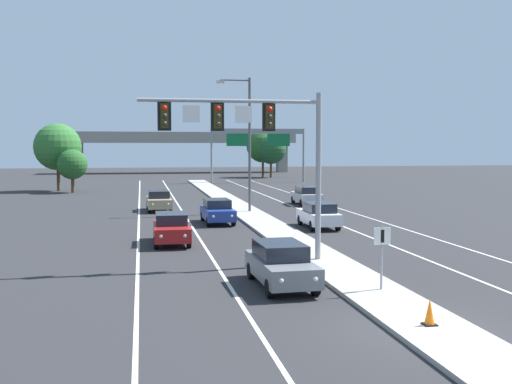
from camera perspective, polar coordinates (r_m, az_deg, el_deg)
ground_plane at (r=17.95m, az=15.96°, el=-12.28°), size 260.00×260.00×0.00m
median_island at (r=34.61m, az=2.47°, el=-3.99°), size 2.40×110.00×0.15m
lane_stripe_oncoming_center at (r=40.78m, az=-6.24°, el=-2.85°), size 0.14×100.00×0.01m
lane_stripe_receding_center at (r=42.54m, az=6.50°, el=-2.55°), size 0.14×100.00×0.01m
edge_stripe_left at (r=40.67m, az=-10.88°, el=-2.92°), size 0.14×100.00×0.01m
edge_stripe_right at (r=43.63m, az=10.65°, el=-2.43°), size 0.14×100.00×0.01m
overhead_signal_mast at (r=25.86m, az=0.02°, el=5.28°), size 7.79×0.44×7.20m
median_sign_post at (r=21.44m, az=11.67°, el=-5.14°), size 0.60×0.10×2.20m
street_lamp_median at (r=45.96m, az=-0.87°, el=5.22°), size 2.58×0.28×10.00m
car_oncoming_grey at (r=22.23m, az=2.35°, el=-6.73°), size 1.93×4.51×1.58m
car_oncoming_red at (r=32.10m, az=-7.91°, el=-3.34°), size 1.86×4.49×1.58m
car_oncoming_blue at (r=40.15m, az=-3.62°, el=-1.77°), size 1.90×4.50×1.58m
car_oncoming_tan at (r=48.34m, az=-9.06°, el=-0.78°), size 1.91×4.50×1.58m
car_receding_white at (r=38.05m, az=5.87°, el=-2.12°), size 1.90×4.50×1.58m
car_receding_silver at (r=52.80m, az=4.74°, el=-0.31°), size 1.84×4.48×1.58m
traffic_cone_median_nose at (r=17.78m, az=15.90°, el=-10.74°), size 0.36×0.36×0.74m
highway_sign_gantry at (r=84.76m, az=0.21°, el=5.06°), size 13.28×0.42×7.50m
overpass_bridge at (r=116.27m, az=-6.85°, el=4.65°), size 42.40×6.40×7.65m
tree_far_right_a at (r=98.01m, az=1.40°, el=4.03°), size 4.84×4.84×7.01m
tree_far_right_c at (r=98.94m, az=0.65°, el=4.30°), size 5.32×5.32×7.70m
tree_far_left_b at (r=72.02m, az=-18.03°, el=4.02°), size 5.25×5.25×7.60m
tree_far_left_a at (r=69.01m, az=-16.77°, el=2.47°), size 3.25×3.25×4.71m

